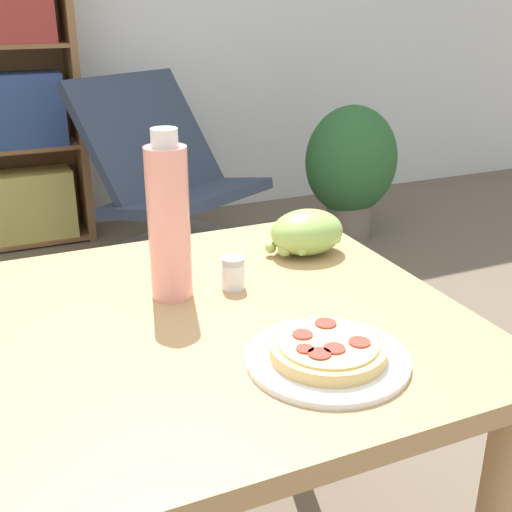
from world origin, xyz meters
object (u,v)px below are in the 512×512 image
Objects in this scene: pizza_on_plate at (328,353)px; potted_plant_floor at (351,166)px; lounge_chair_far at (174,207)px; grape_bunch at (307,232)px; salt_shaker at (232,273)px; drink_bottle at (169,221)px; bookshelf at (0,107)px.

pizza_on_plate is 0.34× the size of potted_plant_floor.
grape_bunch is at bearing -124.58° from lounge_chair_far.
salt_shaker is (-0.20, -0.10, -0.02)m from grape_bunch.
lounge_chair_far is 1.38× the size of potted_plant_floor.
drink_bottle reaches higher than salt_shaker.
drink_bottle is 0.16m from salt_shaker.
potted_plant_floor is at bearing -20.69° from bookshelf.
lounge_chair_far reaches higher than salt_shaker.
bookshelf is (-0.26, 2.44, -0.04)m from salt_shaker.
grape_bunch is 2.39m from bookshelf.
bookshelf is 2.13× the size of potted_plant_floor.
salt_shaker is at bearing -154.76° from grape_bunch.
potted_plant_floor is at bearing 55.45° from grape_bunch.
pizza_on_plate reaches higher than potted_plant_floor.
drink_bottle is 2.00m from lounge_chair_far.
salt_shaker is 0.06× the size of lounge_chair_far.
grape_bunch is 0.23× the size of potted_plant_floor.
bookshelf is at bearing 96.14° from salt_shaker.
drink_bottle is at bearing -86.42° from bookshelf.
drink_bottle reaches higher than pizza_on_plate.
drink_bottle is 2.39m from potted_plant_floor.
potted_plant_floor is at bearing -29.00° from lounge_chair_far.
pizza_on_plate is at bearing -113.72° from grape_bunch.
pizza_on_plate is 0.81× the size of drink_bottle.
drink_bottle is at bearing 114.63° from pizza_on_plate.
bookshelf is at bearing 93.58° from drink_bottle.
salt_shaker is at bearing -127.38° from potted_plant_floor.
drink_bottle is 0.20× the size of bookshelf.
salt_shaker is at bearing -5.83° from drink_bottle.
pizza_on_plate is 0.30m from salt_shaker.
salt_shaker is at bearing -83.86° from bookshelf.
grape_bunch reaches higher than potted_plant_floor.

